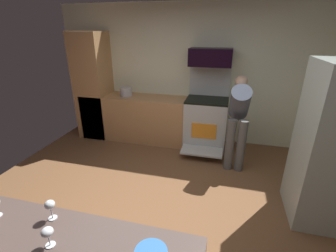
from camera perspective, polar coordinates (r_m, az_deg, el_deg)
The scene contains 10 objects.
ground_plane at distance 3.20m, azimuth -3.16°, elevation -19.78°, with size 5.20×4.80×0.02m, color brown.
wall_back at distance 4.72m, azimuth 5.12°, elevation 12.14°, with size 5.20×0.12×2.60m, color beige.
lower_cabinet_run at distance 4.84m, azimuth -6.51°, elevation 1.89°, with size 2.40×0.60×0.90m, color tan.
cabinet_column at distance 5.11m, azimuth -17.52°, elevation 9.12°, with size 0.60×0.60×2.10m, color tan.
oven_range at distance 4.53m, azimuth 9.14°, elevation 1.10°, with size 0.76×1.00×1.53m.
microwave at distance 4.35m, azimuth 10.24°, elevation 16.04°, with size 0.74×0.38×0.30m, color black.
person_cook at distance 3.86m, azimuth 16.64°, elevation 2.23°, with size 0.31×0.64×1.45m.
wine_glass_mid at distance 1.89m, azimuth -26.66°, elevation -16.83°, with size 0.07×0.07×0.15m.
wine_glass_far at distance 1.71m, azimuth -27.15°, elevation -22.03°, with size 0.07×0.07×0.14m.
stock_pot at distance 4.79m, azimuth -10.10°, elevation 8.17°, with size 0.24×0.24×0.17m, color #B3B3BC.
Camera 1 is at (0.75, -2.25, 2.14)m, focal length 25.21 mm.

